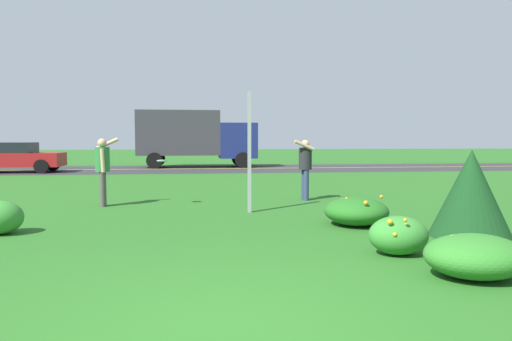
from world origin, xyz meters
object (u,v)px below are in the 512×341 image
object	(u,v)px
car_red_center_left	(13,157)
person_thrower_green_shirt	(103,166)
sign_post_near_path	(249,152)
person_catcher_dark_shirt	(305,164)
box_truck_navy	(195,136)
frisbee_pale_blue	(162,161)

from	to	relation	value
car_red_center_left	person_thrower_green_shirt	bearing A→B (deg)	-62.45
sign_post_near_path	person_thrower_green_shirt	distance (m)	3.65
person_thrower_green_shirt	person_catcher_dark_shirt	distance (m)	5.08
sign_post_near_path	person_catcher_dark_shirt	xyz separation A→B (m)	(1.69, 1.88, -0.37)
box_truck_navy	sign_post_near_path	bearing A→B (deg)	-86.16
box_truck_navy	frisbee_pale_blue	bearing A→B (deg)	-92.94
person_thrower_green_shirt	frisbee_pale_blue	distance (m)	1.41
sign_post_near_path	person_thrower_green_shirt	world-z (taller)	sign_post_near_path
sign_post_near_path	person_catcher_dark_shirt	size ratio (longest dim) A/B	1.65
person_thrower_green_shirt	car_red_center_left	bearing A→B (deg)	117.55
person_thrower_green_shirt	car_red_center_left	xyz separation A→B (m)	(-6.49, 12.45, -0.23)
person_catcher_dark_shirt	frisbee_pale_blue	size ratio (longest dim) A/B	6.14
person_thrower_green_shirt	person_catcher_dark_shirt	xyz separation A→B (m)	(5.06, 0.49, -0.02)
person_thrower_green_shirt	frisbee_pale_blue	xyz separation A→B (m)	(1.41, -0.09, 0.11)
sign_post_near_path	box_truck_navy	size ratio (longest dim) A/B	0.39
person_catcher_dark_shirt	box_truck_navy	xyz separation A→B (m)	(-2.84, 15.20, 0.85)
sign_post_near_path	person_catcher_dark_shirt	distance (m)	2.56
sign_post_near_path	car_red_center_left	bearing A→B (deg)	125.47
sign_post_near_path	box_truck_navy	distance (m)	17.12
sign_post_near_path	car_red_center_left	xyz separation A→B (m)	(-9.86, 13.83, -0.58)
sign_post_near_path	car_red_center_left	size ratio (longest dim) A/B	0.59
car_red_center_left	box_truck_navy	bearing A→B (deg)	20.43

